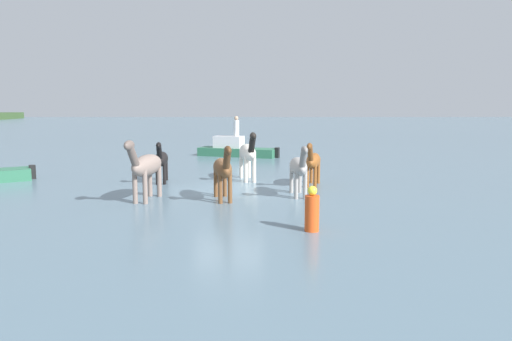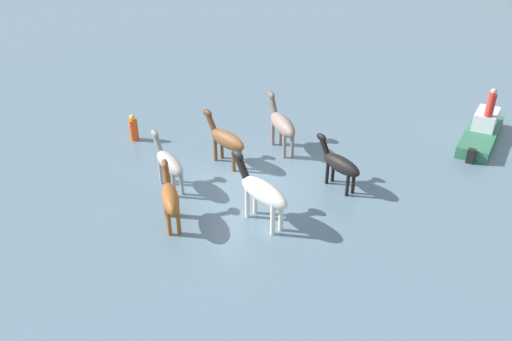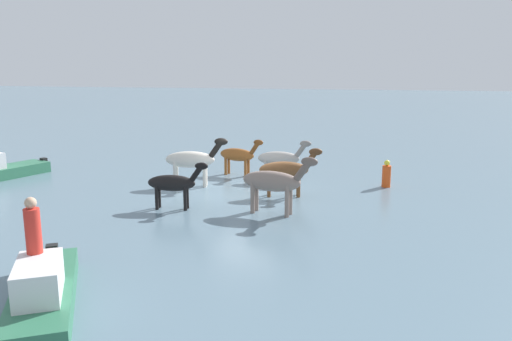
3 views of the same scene
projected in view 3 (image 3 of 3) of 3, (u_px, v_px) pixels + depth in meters
ground_plane at (246, 193)px, 20.13m from camera, size 181.71×181.71×0.00m
horse_pinto_flank at (192, 160)px, 21.09m from camera, size 2.66×0.97×2.05m
horse_dun_straggler at (286, 170)px, 19.48m from camera, size 2.44×0.94×1.89m
horse_mid_herd at (281, 159)px, 22.04m from camera, size 2.35×0.67×1.82m
horse_gray_outer at (274, 182)px, 17.08m from camera, size 2.67×0.94×2.06m
horse_lead at (174, 183)px, 17.73m from camera, size 2.20×0.69×1.70m
horse_dark_mare at (238, 155)px, 23.22m from camera, size 2.24×0.92×1.73m
boat_motor_center at (43, 294)px, 10.54m from camera, size 3.21×4.32×1.33m
person_spotter_bow at (33, 228)px, 10.36m from camera, size 0.32×0.32×1.19m
buoy_channel_marker at (386, 175)px, 21.08m from camera, size 0.36×0.36×1.14m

